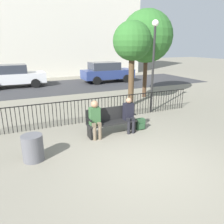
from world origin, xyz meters
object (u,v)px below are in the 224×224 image
(parked_car_0, at_px, (107,72))
(seated_person_0, at_px, (95,117))
(backpack, at_px, (140,124))
(seated_person_1, at_px, (129,113))
(lamp_post, at_px, (154,54))
(parked_car_1, at_px, (13,76))
(park_bench, at_px, (111,120))
(tree_1, at_px, (147,37))
(trash_bin, at_px, (33,148))
(tree_0, at_px, (132,42))

(parked_car_0, bearing_deg, seated_person_0, -115.32)
(backpack, bearing_deg, seated_person_1, -175.56)
(lamp_post, xyz_separation_m, parked_car_1, (-5.53, 9.23, -1.74))
(park_bench, xyz_separation_m, seated_person_1, (0.62, -0.13, 0.19))
(park_bench, height_order, seated_person_1, seated_person_1)
(tree_1, relative_size, lamp_post, 1.22)
(park_bench, bearing_deg, lamp_post, 30.18)
(seated_person_0, distance_m, lamp_post, 4.21)
(backpack, bearing_deg, park_bench, 175.55)
(tree_1, bearing_deg, parked_car_0, 88.93)
(trash_bin, bearing_deg, seated_person_1, 11.81)
(lamp_post, bearing_deg, backpack, -133.81)
(seated_person_1, height_order, trash_bin, seated_person_1)
(backpack, distance_m, trash_bin, 3.84)
(seated_person_1, xyz_separation_m, parked_car_1, (-3.41, 10.95, 0.16))
(lamp_post, distance_m, parked_car_1, 10.90)
(seated_person_0, xyz_separation_m, trash_bin, (-2.02, -0.68, -0.36))
(trash_bin, bearing_deg, parked_car_0, 57.88)
(seated_person_0, bearing_deg, backpack, 1.23)
(tree_1, distance_m, trash_bin, 9.01)
(tree_0, height_order, lamp_post, tree_0)
(seated_person_1, bearing_deg, parked_car_1, 107.31)
(tree_0, distance_m, parked_car_1, 9.71)
(seated_person_0, distance_m, backpack, 1.83)
(tree_1, xyz_separation_m, lamp_post, (-1.39, -2.71, -0.80))
(park_bench, height_order, parked_car_1, parked_car_1)
(parked_car_0, height_order, trash_bin, parked_car_0)
(parked_car_1, bearing_deg, backpack, -70.25)
(park_bench, height_order, tree_0, tree_0)
(tree_0, relative_size, lamp_post, 1.03)
(backpack, xyz_separation_m, lamp_post, (1.61, 1.68, 2.39))
(backpack, height_order, parked_car_1, parked_car_1)
(park_bench, height_order, parked_car_0, parked_car_0)
(park_bench, bearing_deg, seated_person_0, -168.59)
(seated_person_1, relative_size, lamp_post, 0.31)
(seated_person_0, relative_size, lamp_post, 0.32)
(seated_person_1, relative_size, tree_1, 0.26)
(parked_car_0, bearing_deg, park_bench, -112.67)
(backpack, distance_m, tree_1, 6.20)
(seated_person_0, height_order, tree_0, tree_0)
(lamp_post, relative_size, parked_car_0, 0.94)
(parked_car_0, bearing_deg, tree_0, -103.95)
(tree_0, bearing_deg, lamp_post, -78.21)
(tree_0, distance_m, lamp_post, 1.49)
(park_bench, distance_m, tree_0, 4.64)
(backpack, xyz_separation_m, trash_bin, (-3.77, -0.72, 0.16))
(park_bench, height_order, tree_1, tree_1)
(trash_bin, bearing_deg, lamp_post, 24.07)
(seated_person_1, bearing_deg, backpack, 4.44)
(seated_person_0, relative_size, trash_bin, 1.78)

